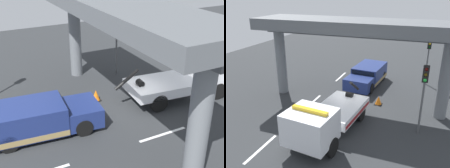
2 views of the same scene
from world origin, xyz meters
TOP-DOWN VIEW (x-y plane):
  - ground_plane at (0.00, 0.00)m, footprint 60.00×40.00m
  - lane_stripe_west at (-6.00, -2.80)m, footprint 2.60×0.16m
  - lane_stripe_mid at (0.00, -2.80)m, footprint 2.60×0.16m
  - lane_stripe_east at (6.00, -2.80)m, footprint 2.60×0.16m
  - tow_truck_white at (3.88, -0.07)m, footprint 7.34×2.94m
  - towed_van_green at (-5.10, 0.01)m, footprint 5.38×2.65m
  - overpass_structure at (-0.96, 0.00)m, footprint 3.60×13.83m
  - traffic_light_near at (-6.98, 4.74)m, footprint 0.39×0.32m
  - traffic_light_far at (1.52, 4.74)m, footprint 0.39×0.32m
  - traffic_cone_orange at (-1.39, 1.81)m, footprint 0.53×0.53m

SIDE VIEW (x-z plane):
  - ground_plane at x=0.00m, z-range -0.10..0.00m
  - lane_stripe_west at x=-6.00m, z-range 0.00..0.01m
  - lane_stripe_mid at x=0.00m, z-range 0.00..0.01m
  - lane_stripe_east at x=6.00m, z-range 0.00..0.01m
  - traffic_cone_orange at x=-1.39m, z-range -0.02..0.62m
  - towed_van_green at x=-5.10m, z-range -0.01..1.57m
  - tow_truck_white at x=3.88m, z-range -0.03..2.43m
  - traffic_light_near at x=-6.98m, z-range 0.93..4.96m
  - traffic_light_far at x=1.52m, z-range 0.94..5.00m
  - overpass_structure at x=-0.96m, z-range 2.17..8.12m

